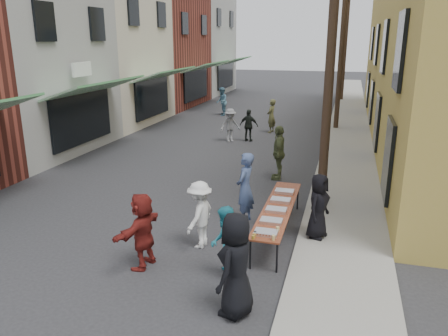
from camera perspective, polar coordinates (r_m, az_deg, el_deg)
The scene contains 27 objects.
ground at distance 11.68m, azimuth -10.34°, elevation -8.08°, with size 120.00×120.00×0.00m, color #28282B.
sidewalk at distance 24.93m, azimuth 15.98°, elevation 4.92°, with size 2.20×60.00×0.10m, color gray.
storefront_row at distance 28.60m, azimuth -15.95°, elevation 14.59°, with size 8.00×37.00×9.00m.
utility_pole_near at distance 12.48m, azimuth 13.81°, elevation 14.66°, with size 0.26×0.26×9.00m, color #2D2116.
utility_pole_mid at distance 24.47m, azimuth 15.13°, elevation 15.30°, with size 0.26×0.26×9.00m, color #2D2116.
utility_pole_far at distance 36.47m, azimuth 15.59°, elevation 15.51°, with size 0.26×0.26×9.00m, color #2D2116.
serving_table at distance 11.09m, azimuth 7.07°, elevation -5.28°, with size 0.70×4.00×0.75m.
catering_tray_sausage at distance 9.57m, azimuth 5.51°, elevation -8.41°, with size 0.50×0.33×0.08m, color maroon.
catering_tray_foil_b at distance 10.15m, azimuth 6.19°, elevation -6.91°, with size 0.50×0.33×0.08m, color #B2B2B7.
catering_tray_buns at distance 10.79m, azimuth 6.84°, elevation -5.47°, with size 0.50×0.33×0.08m, color tan.
catering_tray_foil_d at distance 11.44m, azimuth 7.40°, elevation -4.19°, with size 0.50×0.33×0.08m, color #B2B2B7.
catering_tray_buns_end at distance 12.09m, azimuth 7.91°, elevation -3.05°, with size 0.50×0.33×0.08m, color tan.
condiment_jar_a at distance 9.34m, azimuth 3.83°, elevation -9.02°, with size 0.07×0.07×0.08m, color #A57F26.
condiment_jar_b at distance 9.43m, azimuth 3.96°, elevation -8.77°, with size 0.07×0.07×0.08m, color #A57F26.
condiment_jar_c at distance 9.51m, azimuth 4.09°, elevation -8.52°, with size 0.07×0.07×0.08m, color #A57F26.
cup_stack at distance 9.31m, azimuth 6.46°, elevation -9.05°, with size 0.08×0.08×0.12m, color tan.
guest_front_a at distance 7.90m, azimuth 1.61°, elevation -12.57°, with size 0.95×0.62×1.95m, color black.
guest_front_b at distance 11.69m, azimuth 2.76°, elevation -2.64°, with size 0.71×0.47×1.95m, color #41537E.
guest_front_c at distance 9.02m, azimuth 0.16°, elevation -9.90°, with size 0.77×0.60×1.59m, color teal.
guest_front_d at distance 10.39m, azimuth -3.19°, elevation -6.11°, with size 1.06×0.61×1.63m, color silver.
guest_front_e at distance 15.45m, azimuth 7.16°, elevation 2.01°, with size 1.13×0.47×1.93m, color #515B34.
guest_queue_back at distance 9.65m, azimuth -10.60°, elevation -8.02°, with size 1.57×0.50×1.70m, color maroon.
server at distance 10.88m, azimuth 12.22°, elevation -4.87°, with size 0.79×0.51×1.62m, color black.
passerby_left at distance 21.10m, azimuth 0.82°, elevation 5.61°, with size 1.03×0.59×1.60m, color slate.
passerby_mid at distance 21.17m, azimuth 3.26°, elevation 5.56°, with size 0.91×0.38×1.56m, color black.
passerby_right at distance 23.31m, azimuth 6.20°, elevation 6.77°, with size 0.64×0.42×1.76m, color brown.
passerby_far at distance 28.44m, azimuth -0.31°, elevation 8.68°, with size 0.88×0.68×1.80m, color teal.
Camera 1 is at (4.85, -9.47, 4.82)m, focal length 35.00 mm.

